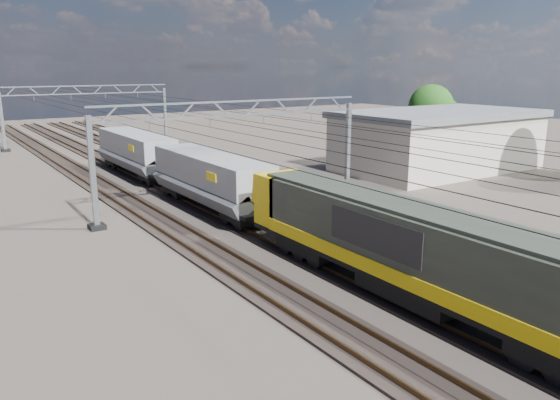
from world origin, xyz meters
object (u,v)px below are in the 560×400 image
catenary_gantry_far (90,113)px  tree_far (434,109)px  locomotive (416,249)px  catenary_gantry_mid (238,150)px  hopper_wagon_lead (210,177)px  hopper_wagon_mid (136,150)px  industrial_shed (438,140)px

catenary_gantry_far → tree_far: tree_far is taller
catenary_gantry_far → locomotive: 53.56m
catenary_gantry_mid → hopper_wagon_lead: (-2.00, 0.20, -1.67)m
catenary_gantry_far → locomotive: size_ratio=0.94×
hopper_wagon_lead → hopper_wagon_mid: (0.00, 14.20, 0.00)m
catenary_gantry_mid → hopper_wagon_lead: size_ratio=1.53×
catenary_gantry_far → hopper_wagon_mid: size_ratio=1.53×
hopper_wagon_lead → tree_far: bearing=16.5°
catenary_gantry_far → locomotive: (-2.00, -53.50, -1.58)m
hopper_wagon_mid → hopper_wagon_lead: bearing=-90.0°
hopper_wagon_mid → tree_far: 32.74m
locomotive → tree_far: 42.36m
locomotive → hopper_wagon_lead: (-0.00, 17.70, -0.09)m
hopper_wagon_lead → industrial_shed: industrial_shed is taller
hopper_wagon_mid → industrial_shed: bearing=-27.3°
industrial_shed → catenary_gantry_mid: bearing=-174.8°
hopper_wagon_lead → hopper_wagon_mid: size_ratio=1.00×
tree_far → locomotive: bearing=-139.8°
catenary_gantry_far → industrial_shed: bearing=-57.1°
tree_far → hopper_wagon_lead: bearing=-163.5°
hopper_wagon_mid → tree_far: (32.32, -4.61, 2.48)m
industrial_shed → hopper_wagon_mid: bearing=152.7°
hopper_wagon_lead → hopper_wagon_mid: same height
locomotive → industrial_shed: 30.92m
catenary_gantry_mid → tree_far: tree_far is taller
catenary_gantry_mid → locomotive: size_ratio=0.94×
hopper_wagon_lead → industrial_shed: size_ratio=0.70×
locomotive → hopper_wagon_mid: size_ratio=1.62×
hopper_wagon_lead → tree_far: tree_far is taller
catenary_gantry_mid → locomotive: (-2.00, -17.50, -1.58)m
catenary_gantry_mid → tree_far: bearing=17.9°
catenary_gantry_far → hopper_wagon_lead: catenary_gantry_far is taller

